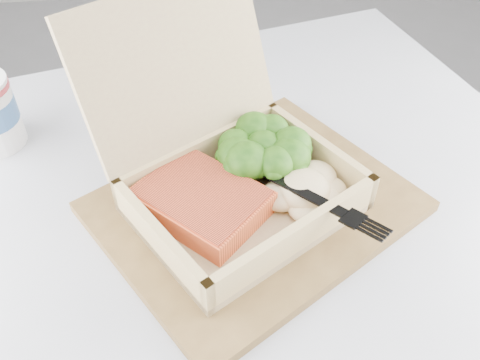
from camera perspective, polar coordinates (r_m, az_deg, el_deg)
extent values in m
cube|color=#AAACB4|center=(0.61, 1.18, -5.97)|extent=(0.99, 0.99, 0.03)
cube|color=brown|center=(0.61, 1.56, -2.87)|extent=(0.42, 0.40, 0.01)
cube|color=tan|center=(0.60, 0.50, -2.68)|extent=(0.29, 0.27, 0.01)
cube|color=tan|center=(0.54, -8.58, -6.54)|extent=(0.10, 0.16, 0.05)
cube|color=tan|center=(0.64, 8.20, 2.87)|extent=(0.10, 0.16, 0.05)
cube|color=tan|center=(0.54, 6.05, -6.40)|extent=(0.20, 0.13, 0.05)
cube|color=tan|center=(0.63, -4.21, 2.75)|extent=(0.20, 0.13, 0.05)
cube|color=tan|center=(0.60, -6.79, 11.84)|extent=(0.23, 0.18, 0.17)
cube|color=orange|center=(0.58, -4.10, -2.26)|extent=(0.16, 0.16, 0.03)
ellipsoid|color=#CAB883|center=(0.59, 6.82, -0.95)|extent=(0.10, 0.09, 0.03)
cube|color=black|center=(0.59, 1.95, 1.68)|extent=(0.08, 0.10, 0.02)
cube|color=black|center=(0.56, 8.50, -2.49)|extent=(0.05, 0.05, 0.01)
cube|color=white|center=(0.74, 0.22, 6.39)|extent=(0.09, 0.14, 0.00)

